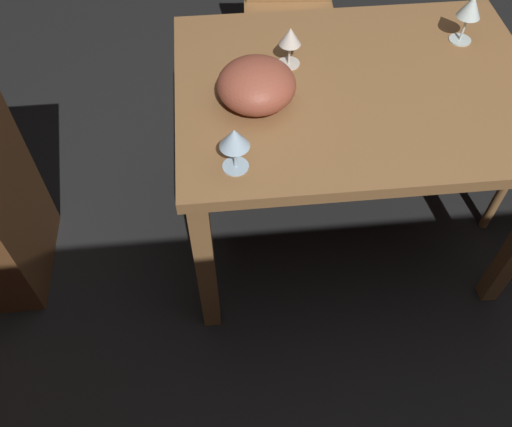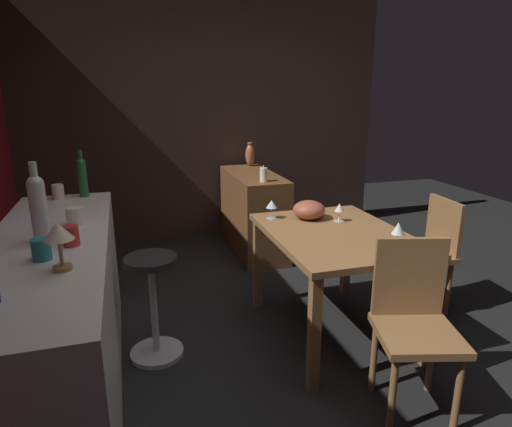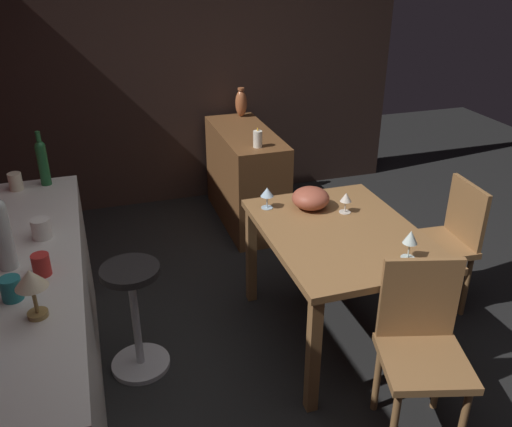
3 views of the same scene
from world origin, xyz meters
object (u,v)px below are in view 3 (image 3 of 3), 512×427
(dining_table, at_px, (340,245))
(pillar_candle_tall, at_px, (258,139))
(vase_copper, at_px, (241,103))
(counter_lamp, at_px, (31,283))
(fruit_bowl, at_px, (311,198))
(sideboard_cabinet, at_px, (246,177))
(chair_near_window, at_px, (421,345))
(wine_glass_left, at_px, (267,193))
(cup_teal, at_px, (11,289))
(wine_glass_right, at_px, (346,198))
(bar_stool, at_px, (135,316))
(cup_red, at_px, (41,265))
(chair_by_doorway, at_px, (446,240))
(wine_bottle_clear, at_px, (1,230))
(wine_glass_center, at_px, (410,238))
(cup_cream, at_px, (15,181))
(cup_white, at_px, (41,228))
(wine_bottle_green, at_px, (42,161))

(dining_table, distance_m, pillar_candle_tall, 1.32)
(vase_copper, bearing_deg, counter_lamp, 149.08)
(fruit_bowl, bearing_deg, vase_copper, -2.75)
(sideboard_cabinet, relative_size, chair_near_window, 1.22)
(vase_copper, bearing_deg, chair_near_window, -179.30)
(wine_glass_left, distance_m, cup_teal, 1.61)
(dining_table, bearing_deg, wine_glass_right, -30.84)
(counter_lamp, bearing_deg, cup_teal, 33.07)
(bar_stool, xyz_separation_m, pillar_candle_tall, (1.22, -1.11, 0.53))
(wine_glass_right, xyz_separation_m, pillar_candle_tall, (1.09, 0.21, 0.05))
(cup_teal, xyz_separation_m, pillar_candle_tall, (1.70, -1.60, -0.07))
(cup_red, bearing_deg, bar_stool, -50.08)
(dining_table, xyz_separation_m, counter_lamp, (-0.56, 1.59, 0.41))
(wine_glass_left, bearing_deg, wine_glass_right, -115.30)
(fruit_bowl, xyz_separation_m, counter_lamp, (-0.89, 1.53, 0.25))
(chair_by_doorway, bearing_deg, wine_bottle_clear, 95.26)
(wine_glass_left, xyz_separation_m, vase_copper, (1.73, -0.34, 0.10))
(wine_glass_center, distance_m, counter_lamp, 1.80)
(dining_table, distance_m, bar_stool, 1.23)
(fruit_bowl, bearing_deg, wine_glass_left, 72.17)
(wine_glass_center, xyz_separation_m, vase_copper, (2.53, 0.16, 0.08))
(cup_cream, bearing_deg, wine_glass_left, -104.61)
(pillar_candle_tall, bearing_deg, cup_white, 128.22)
(wine_bottle_clear, bearing_deg, sideboard_cabinet, -42.18)
(chair_by_doorway, bearing_deg, wine_glass_right, 80.88)
(wine_glass_left, height_order, counter_lamp, counter_lamp)
(wine_glass_center, height_order, cup_red, cup_red)
(wine_bottle_clear, height_order, cup_cream, wine_bottle_clear)
(pillar_candle_tall, relative_size, vase_copper, 0.59)
(wine_glass_center, height_order, cup_cream, cup_cream)
(wine_bottle_green, height_order, cup_red, wine_bottle_green)
(chair_near_window, height_order, cup_cream, cup_cream)
(sideboard_cabinet, relative_size, fruit_bowl, 4.73)
(cup_cream, relative_size, vase_copper, 0.44)
(pillar_candle_tall, bearing_deg, bar_stool, 137.79)
(chair_by_doorway, xyz_separation_m, vase_copper, (2.05, 0.78, 0.45))
(cup_red, height_order, counter_lamp, counter_lamp)
(cup_red, distance_m, counter_lamp, 0.33)
(wine_bottle_clear, height_order, vase_copper, wine_bottle_clear)
(dining_table, height_order, counter_lamp, counter_lamp)
(chair_by_doorway, distance_m, cup_white, 2.45)
(wine_bottle_clear, bearing_deg, dining_table, -85.42)
(cup_red, relative_size, cup_cream, 1.00)
(pillar_candle_tall, bearing_deg, cup_cream, 106.97)
(cup_red, distance_m, vase_copper, 2.88)
(bar_stool, height_order, wine_bottle_clear, wine_bottle_clear)
(sideboard_cabinet, relative_size, chair_by_doorway, 1.26)
(wine_glass_right, bearing_deg, vase_copper, 2.66)
(wine_bottle_clear, distance_m, cup_cream, 0.94)
(dining_table, bearing_deg, wine_glass_left, 37.06)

